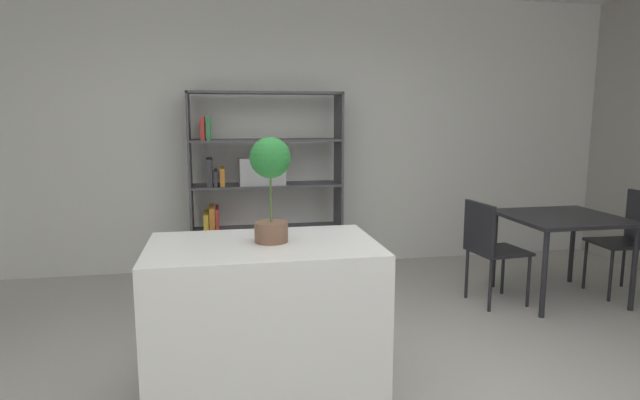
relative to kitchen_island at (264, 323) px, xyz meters
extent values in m
cube|color=white|center=(0.39, 2.70, 0.95)|extent=(7.37, 0.06, 2.80)
cube|color=white|center=(0.00, 0.00, 0.00)|extent=(1.23, 0.77, 0.90)
cylinder|color=brown|center=(0.05, 0.03, 0.51)|extent=(0.18, 0.18, 0.11)
cylinder|color=#476633|center=(0.05, 0.03, 0.69)|extent=(0.01, 0.01, 0.27)
sphere|color=#277B33|center=(0.05, 0.03, 0.91)|extent=(0.22, 0.22, 0.22)
cube|color=#4C4C51|center=(-0.49, 2.40, 0.45)|extent=(0.02, 0.37, 1.81)
cube|color=#4C4C51|center=(0.96, 2.40, 0.45)|extent=(0.02, 0.37, 1.81)
cube|color=#4C4C51|center=(0.24, 2.40, 1.34)|extent=(1.48, 0.37, 0.02)
cube|color=#4C4C51|center=(0.24, 2.40, -0.44)|extent=(1.48, 0.37, 0.02)
cube|color=#4C4C51|center=(0.24, 2.40, 0.01)|extent=(1.43, 0.37, 0.02)
cube|color=#4C4C51|center=(0.24, 2.40, 0.45)|extent=(1.43, 0.37, 0.02)
cube|color=#4C4C51|center=(0.24, 2.40, 0.89)|extent=(1.43, 0.37, 0.02)
cube|color=#38383D|center=(-0.29, 2.40, -0.34)|extent=(0.05, 0.31, 0.18)
cube|color=#338E4C|center=(-0.24, 2.40, -0.32)|extent=(0.03, 0.31, 0.21)
cube|color=silver|center=(-0.18, 2.40, -0.30)|extent=(0.04, 0.31, 0.25)
cube|color=gold|center=(-0.13, 2.40, -0.31)|extent=(0.05, 0.31, 0.24)
cube|color=gold|center=(-0.36, 2.40, 0.11)|extent=(0.05, 0.31, 0.18)
cube|color=orange|center=(-0.30, 2.40, 0.14)|extent=(0.05, 0.31, 0.24)
cube|color=red|center=(-0.25, 2.40, 0.13)|extent=(0.03, 0.31, 0.22)
cube|color=#38383D|center=(-0.31, 2.40, 0.59)|extent=(0.05, 0.31, 0.26)
cube|color=#38383D|center=(-0.26, 2.40, 0.54)|extent=(0.03, 0.31, 0.15)
cube|color=orange|center=(-0.19, 2.40, 0.55)|extent=(0.04, 0.31, 0.17)
cube|color=red|center=(-0.36, 2.40, 1.01)|extent=(0.04, 0.31, 0.21)
cube|color=#338E4C|center=(-0.31, 2.40, 1.01)|extent=(0.04, 0.31, 0.22)
cube|color=#B7BABC|center=(0.19, 2.40, 0.59)|extent=(0.44, 0.32, 0.26)
cube|color=#232328|center=(2.66, 1.20, 0.27)|extent=(0.93, 0.89, 0.03)
cylinder|color=#232328|center=(2.26, 0.81, -0.10)|extent=(0.04, 0.04, 0.70)
cylinder|color=#232328|center=(3.07, 0.81, -0.10)|extent=(0.04, 0.04, 0.70)
cylinder|color=#232328|center=(2.26, 1.58, -0.10)|extent=(0.04, 0.04, 0.70)
cylinder|color=#232328|center=(3.07, 1.58, -0.10)|extent=(0.04, 0.04, 0.70)
cube|color=#232328|center=(2.08, 1.20, 0.00)|extent=(0.47, 0.45, 0.03)
cube|color=#232328|center=(1.88, 1.18, 0.22)|extent=(0.07, 0.40, 0.41)
cylinder|color=#232328|center=(2.28, 1.05, -0.23)|extent=(0.03, 0.03, 0.44)
cylinder|color=#232328|center=(2.24, 1.39, -0.23)|extent=(0.03, 0.03, 0.44)
cylinder|color=#232328|center=(1.91, 1.01, -0.23)|extent=(0.03, 0.03, 0.44)
cylinder|color=#232328|center=(1.88, 1.35, -0.23)|extent=(0.03, 0.03, 0.44)
cube|color=#232328|center=(3.25, 1.20, 0.01)|extent=(0.47, 0.43, 0.03)
cylinder|color=#232328|center=(3.06, 1.38, -0.23)|extent=(0.03, 0.03, 0.45)
cylinder|color=#232328|center=(3.05, 1.04, -0.23)|extent=(0.03, 0.03, 0.45)
cylinder|color=#232328|center=(3.45, 1.36, -0.23)|extent=(0.03, 0.03, 0.45)
camera|label=1|loc=(-0.22, -2.77, 1.13)|focal=29.68mm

